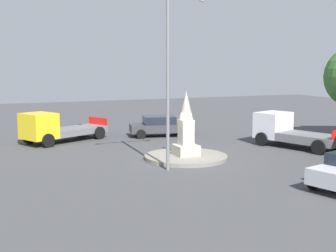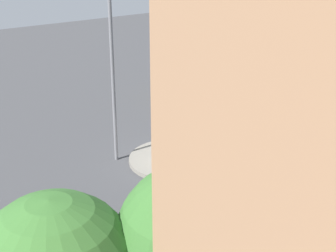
{
  "view_description": "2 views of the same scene",
  "coord_description": "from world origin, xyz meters",
  "px_view_note": "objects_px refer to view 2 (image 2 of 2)",
  "views": [
    {
      "loc": [
        10.28,
        21.3,
        4.98
      ],
      "look_at": [
        0.74,
        -0.68,
        1.72
      ],
      "focal_mm": 48.3,
      "sensor_mm": 36.0,
      "label": 1
    },
    {
      "loc": [
        -14.55,
        12.59,
        9.35
      ],
      "look_at": [
        0.05,
        0.49,
        1.86
      ],
      "focal_mm": 49.36,
      "sensor_mm": 36.0,
      "label": 2
    }
  ],
  "objects_px": {
    "truck_yellow_passing": "(212,85)",
    "tree_far_corner": "(193,241)",
    "streetlamp": "(112,51)",
    "car_dark_grey_approaching": "(308,119)",
    "truck_white_waiting": "(332,201)",
    "monument": "(177,128)"
  },
  "relations": [
    {
      "from": "monument",
      "to": "truck_white_waiting",
      "type": "relative_size",
      "value": 0.6
    },
    {
      "from": "streetlamp",
      "to": "car_dark_grey_approaching",
      "type": "xyz_separation_m",
      "value": [
        -3.61,
        -9.72,
        -4.37
      ]
    },
    {
      "from": "truck_yellow_passing",
      "to": "tree_far_corner",
      "type": "xyz_separation_m",
      "value": [
        -14.27,
        14.84,
        2.65
      ]
    },
    {
      "from": "truck_white_waiting",
      "to": "tree_far_corner",
      "type": "height_order",
      "value": "tree_far_corner"
    },
    {
      "from": "streetlamp",
      "to": "truck_white_waiting",
      "type": "distance_m",
      "value": 10.62
    },
    {
      "from": "truck_white_waiting",
      "to": "monument",
      "type": "bearing_deg",
      "value": 6.39
    },
    {
      "from": "truck_yellow_passing",
      "to": "truck_white_waiting",
      "type": "relative_size",
      "value": 1.05
    },
    {
      "from": "streetlamp",
      "to": "truck_white_waiting",
      "type": "bearing_deg",
      "value": -162.91
    },
    {
      "from": "streetlamp",
      "to": "tree_far_corner",
      "type": "distance_m",
      "value": 11.85
    },
    {
      "from": "monument",
      "to": "truck_white_waiting",
      "type": "xyz_separation_m",
      "value": [
        -7.4,
        -0.83,
        -0.69
      ]
    },
    {
      "from": "streetlamp",
      "to": "truck_white_waiting",
      "type": "relative_size",
      "value": 1.48
    },
    {
      "from": "car_dark_grey_approaching",
      "to": "truck_white_waiting",
      "type": "xyz_separation_m",
      "value": [
        -5.72,
        6.85,
        0.21
      ]
    },
    {
      "from": "truck_white_waiting",
      "to": "tree_far_corner",
      "type": "bearing_deg",
      "value": 99.31
    },
    {
      "from": "monument",
      "to": "streetlamp",
      "type": "height_order",
      "value": "streetlamp"
    },
    {
      "from": "streetlamp",
      "to": "truck_yellow_passing",
      "type": "xyz_separation_m",
      "value": [
        3.64,
        -9.83,
        -4.17
      ]
    },
    {
      "from": "monument",
      "to": "tree_far_corner",
      "type": "distance_m",
      "value": 11.37
    },
    {
      "from": "monument",
      "to": "truck_white_waiting",
      "type": "height_order",
      "value": "monument"
    },
    {
      "from": "truck_yellow_passing",
      "to": "tree_far_corner",
      "type": "height_order",
      "value": "tree_far_corner"
    },
    {
      "from": "truck_yellow_passing",
      "to": "tree_far_corner",
      "type": "bearing_deg",
      "value": 133.88
    },
    {
      "from": "car_dark_grey_approaching",
      "to": "truck_white_waiting",
      "type": "height_order",
      "value": "truck_white_waiting"
    },
    {
      "from": "monument",
      "to": "truck_yellow_passing",
      "type": "bearing_deg",
      "value": -54.39
    },
    {
      "from": "car_dark_grey_approaching",
      "to": "monument",
      "type": "bearing_deg",
      "value": 77.65
    }
  ]
}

